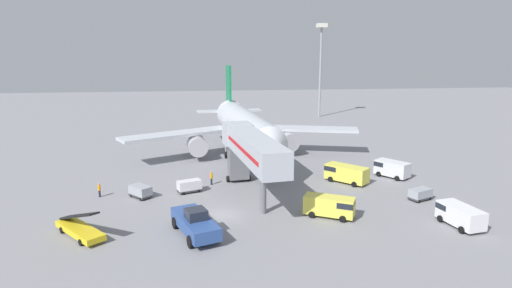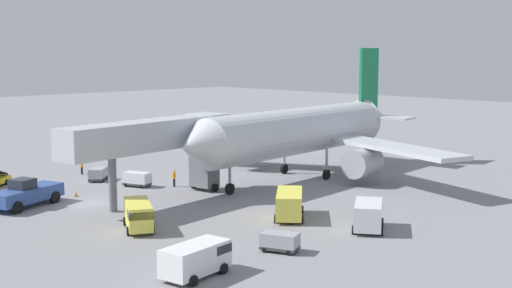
# 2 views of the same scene
# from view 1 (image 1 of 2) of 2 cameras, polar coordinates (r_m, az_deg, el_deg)

# --- Properties ---
(ground_plane) EXTENTS (300.00, 300.00, 0.00)m
(ground_plane) POSITION_cam_1_polar(r_m,az_deg,el_deg) (44.47, -4.50, -9.55)
(ground_plane) COLOR gray
(airplane_at_gate) EXTENTS (38.77, 36.56, 14.26)m
(airplane_at_gate) POSITION_cam_1_polar(r_m,az_deg,el_deg) (66.66, -1.63, 2.34)
(airplane_at_gate) COLOR silver
(airplane_at_gate) RESTS_ON ground
(jet_bridge) EXTENTS (5.58, 19.02, 7.69)m
(jet_bridge) POSITION_cam_1_polar(r_m,az_deg,el_deg) (48.31, -0.85, -0.53)
(jet_bridge) COLOR #B2B7C1
(jet_bridge) RESTS_ON ground
(pushback_tug) EXTENTS (4.74, 7.56, 2.63)m
(pushback_tug) POSITION_cam_1_polar(r_m,az_deg,el_deg) (39.69, -8.25, -10.51)
(pushback_tug) COLOR #2D4C8E
(pushback_tug) RESTS_ON ground
(belt_loader_truck) EXTENTS (5.49, 6.08, 3.11)m
(belt_loader_truck) POSITION_cam_1_polar(r_m,az_deg,el_deg) (42.44, -22.74, -10.49)
(belt_loader_truck) COLOR yellow
(belt_loader_truck) RESTS_ON ground
(service_van_mid_center) EXTENTS (5.23, 5.53, 2.23)m
(service_van_mid_center) POSITION_cam_1_polar(r_m,az_deg,el_deg) (55.93, 12.01, -3.83)
(service_van_mid_center) COLOR #E5DB4C
(service_van_mid_center) RESTS_ON ground
(service_van_rear_left) EXTENTS (5.31, 4.07, 2.17)m
(service_van_rear_left) POSITION_cam_1_polar(r_m,az_deg,el_deg) (44.02, 10.08, -8.21)
(service_van_rear_left) COLOR #E5DB4C
(service_van_rear_left) RESTS_ON ground
(service_van_far_center) EXTENTS (2.91, 4.88, 2.03)m
(service_van_far_center) POSITION_cam_1_polar(r_m,az_deg,el_deg) (45.79, 25.84, -8.57)
(service_van_far_center) COLOR white
(service_van_far_center) RESTS_ON ground
(service_van_outer_left) EXTENTS (4.24, 4.86, 2.20)m
(service_van_outer_left) POSITION_cam_1_polar(r_m,az_deg,el_deg) (59.91, 17.85, -3.11)
(service_van_outer_left) COLOR silver
(service_van_outer_left) RESTS_ON ground
(baggage_cart_rear_right) EXTENTS (2.91, 2.29, 1.33)m
(baggage_cart_rear_right) POSITION_cam_1_polar(r_m,az_deg,el_deg) (51.90, 21.36, -6.29)
(baggage_cart_rear_right) COLOR #38383D
(baggage_cart_rear_right) RESTS_ON ground
(baggage_cart_far_right) EXTENTS (2.90, 2.98, 1.40)m
(baggage_cart_far_right) POSITION_cam_1_polar(r_m,az_deg,el_deg) (50.98, -15.38, -6.16)
(baggage_cart_far_right) COLOR #38383D
(baggage_cart_far_right) RESTS_ON ground
(baggage_cart_near_center) EXTENTS (3.07, 2.26, 1.49)m
(baggage_cart_near_center) POSITION_cam_1_polar(r_m,az_deg,el_deg) (51.56, -9.01, -5.60)
(baggage_cart_near_center) COLOR #38383D
(baggage_cart_near_center) RESTS_ON ground
(ground_crew_worker_foreground) EXTENTS (0.47, 0.47, 1.74)m
(ground_crew_worker_foreground) POSITION_cam_1_polar(r_m,az_deg,el_deg) (54.11, -6.06, -4.56)
(ground_crew_worker_foreground) COLOR #1E2333
(ground_crew_worker_foreground) RESTS_ON ground
(ground_crew_worker_midground) EXTENTS (0.43, 0.43, 1.69)m
(ground_crew_worker_midground) POSITION_cam_1_polar(r_m,az_deg,el_deg) (52.57, -20.45, -5.81)
(ground_crew_worker_midground) COLOR #1E2333
(ground_crew_worker_midground) RESTS_ON ground
(safety_cone_alpha) EXTENTS (0.33, 0.33, 0.50)m
(safety_cone_alpha) POSITION_cam_1_polar(r_m,az_deg,el_deg) (45.19, -9.31, -8.98)
(safety_cone_alpha) COLOR black
(safety_cone_alpha) RESTS_ON ground
(apron_light_mast) EXTENTS (2.40, 2.40, 23.92)m
(apron_light_mast) POSITION_cam_1_polar(r_m,az_deg,el_deg) (112.26, 8.79, 12.20)
(apron_light_mast) COLOR #93969B
(apron_light_mast) RESTS_ON ground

